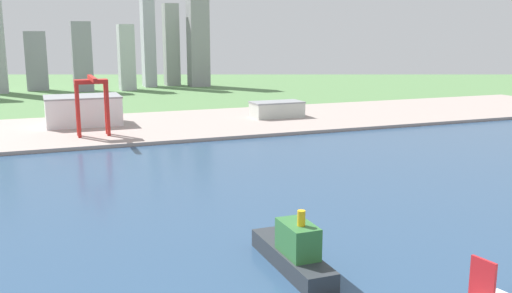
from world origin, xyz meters
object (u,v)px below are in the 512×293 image
(container_barge, at_px, (294,252))
(warehouse_annex, at_px, (277,109))
(port_crane_red, at_px, (92,94))
(warehouse_main, at_px, (83,110))

(container_barge, distance_m, warehouse_annex, 305.81)
(port_crane_red, distance_m, warehouse_main, 57.20)
(warehouse_annex, bearing_deg, warehouse_main, 173.50)
(container_barge, relative_size, port_crane_red, 1.04)
(container_barge, bearing_deg, warehouse_main, 96.94)
(warehouse_main, xyz_separation_m, warehouse_annex, (154.24, -17.58, -4.57))
(warehouse_main, height_order, warehouse_annex, warehouse_main)
(container_barge, bearing_deg, warehouse_annex, 67.35)
(warehouse_annex, bearing_deg, port_crane_red, -166.43)
(container_barge, distance_m, warehouse_main, 302.11)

